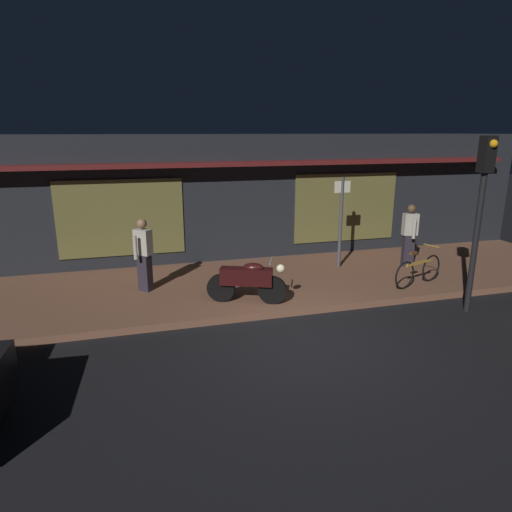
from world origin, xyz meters
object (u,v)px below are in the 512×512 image
object	(u,v)px
person_photographer	(144,253)
sign_post	(341,217)
motorcycle	(248,280)
person_bystander	(409,234)
bicycle_parked	(418,270)
traffic_light_pole	(482,194)

from	to	relation	value
person_photographer	sign_post	distance (m)	5.13
motorcycle	person_bystander	distance (m)	5.12
motorcycle	bicycle_parked	size ratio (longest dim) A/B	1.02
bicycle_parked	person_bystander	world-z (taller)	person_bystander
bicycle_parked	traffic_light_pole	distance (m)	2.42
person_photographer	sign_post	bearing A→B (deg)	5.96
sign_post	traffic_light_pole	xyz separation A→B (m)	(1.44, -3.24, 0.97)
bicycle_parked	person_bystander	distance (m)	1.74
person_bystander	person_photographer	bearing A→B (deg)	-178.66
bicycle_parked	traffic_light_pole	bearing A→B (deg)	-78.10
person_photographer	traffic_light_pole	xyz separation A→B (m)	(6.52, -2.71, 1.45)
person_photographer	person_bystander	xyz separation A→B (m)	(6.94, 0.16, 0.00)
motorcycle	bicycle_parked	world-z (taller)	motorcycle
sign_post	bicycle_parked	bearing A→B (deg)	-58.42
traffic_light_pole	bicycle_parked	bearing A→B (deg)	101.90
person_bystander	sign_post	bearing A→B (deg)	168.78
person_photographer	sign_post	size ratio (longest dim) A/B	0.70
traffic_light_pole	motorcycle	bearing A→B (deg)	163.23
person_bystander	sign_post	xyz separation A→B (m)	(-1.86, 0.37, 0.48)
person_photographer	person_bystander	world-z (taller)	same
person_photographer	traffic_light_pole	size ratio (longest dim) A/B	0.46
bicycle_parked	person_bystander	size ratio (longest dim) A/B	0.95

